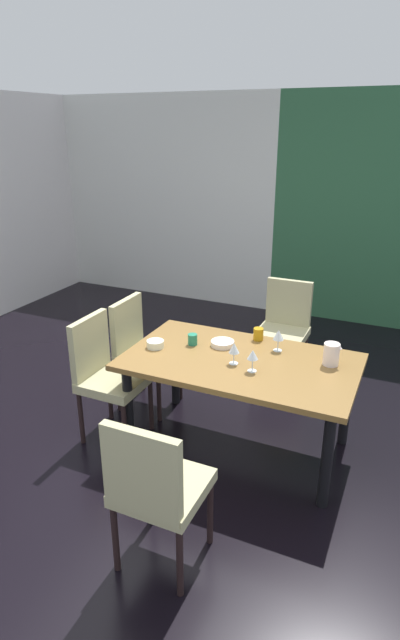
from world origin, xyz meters
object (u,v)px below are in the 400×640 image
at_px(pitcher_left, 331,354).
at_px(cup_center, 258,334).
at_px(chair_left_near, 105,371).
at_px(wine_glass_south, 234,349).
at_px(wine_glass_front, 278,335).
at_px(serving_bowl_right, 223,343).
at_px(chair_left_far, 141,346).
at_px(chair_head_near, 155,486).
at_px(wine_glass_rear, 253,355).
at_px(chair_head_far, 284,325).
at_px(serving_bowl_near_shelf, 155,344).
at_px(dining_table, 240,370).
at_px(cup_west, 193,339).

bearing_deg(pitcher_left, cup_center, 161.13).
bearing_deg(chair_left_near, wine_glass_south, 100.40).
distance_m(wine_glass_front, serving_bowl_right, 0.42).
distance_m(chair_left_far, cup_center, 1.01).
bearing_deg(pitcher_left, chair_head_near, -113.52).
bearing_deg(wine_glass_rear, chair_head_far, 96.00).
distance_m(chair_left_far, wine_glass_rear, 1.20).
xyz_separation_m(chair_head_near, chair_head_far, (0.00, 2.40, -0.00)).
height_order(serving_bowl_near_shelf, pitcher_left, pitcher_left).
distance_m(chair_left_far, serving_bowl_near_shelf, 0.50).
height_order(wine_glass_south, pitcher_left, pitcher_left).
distance_m(wine_glass_rear, pitcher_left, 0.55).
bearing_deg(wine_glass_front, serving_bowl_right, -167.51).
bearing_deg(chair_left_far, chair_head_far, 134.73).
relative_size(chair_left_near, cup_center, 10.06).
distance_m(wine_glass_rear, serving_bowl_near_shelf, 0.78).
bearing_deg(chair_head_near, chair_left_near, 135.19).
height_order(chair_left_far, chair_left_near, chair_left_near).
xyz_separation_m(wine_glass_south, pitcher_left, (0.61, 0.26, -0.03)).
height_order(dining_table, chair_head_far, chair_head_far).
xyz_separation_m(chair_head_near, chair_left_near, (-0.95, 0.95, 0.00)).
bearing_deg(serving_bowl_near_shelf, serving_bowl_right, 27.59).
height_order(chair_left_near, cup_west, chair_left_near).
distance_m(chair_head_far, wine_glass_south, 1.32).
relative_size(chair_left_near, wine_glass_front, 5.88).
distance_m(wine_glass_south, pitcher_left, 0.66).
xyz_separation_m(wine_glass_rear, cup_west, (-0.54, 0.23, -0.07)).
bearing_deg(dining_table, serving_bowl_right, 140.82).
xyz_separation_m(wine_glass_rear, serving_bowl_right, (-0.33, 0.30, -0.10)).
relative_size(chair_head_near, chair_head_far, 1.00).
bearing_deg(cup_west, chair_head_near, -72.85).
bearing_deg(chair_head_near, chair_left_far, 123.20).
distance_m(dining_table, chair_head_far, 1.21).
bearing_deg(chair_left_far, chair_head_near, 33.20).
xyz_separation_m(serving_bowl_right, cup_west, (-0.21, -0.07, 0.02)).
bearing_deg(wine_glass_front, wine_glass_rear, -99.25).
bearing_deg(wine_glass_rear, serving_bowl_near_shelf, 174.90).
relative_size(wine_glass_front, cup_center, 1.71).
bearing_deg(serving_bowl_right, wine_glass_front, 12.49).
xyz_separation_m(chair_left_far, wine_glass_south, (0.95, -0.33, 0.30)).
height_order(dining_table, chair_left_near, chair_left_near).
relative_size(dining_table, chair_head_far, 1.74).
height_order(chair_left_far, chair_head_far, chair_head_far).
distance_m(wine_glass_front, serving_bowl_near_shelf, 0.90).
distance_m(chair_head_near, cup_west, 1.37).
bearing_deg(chair_head_far, serving_bowl_right, 79.53).
bearing_deg(wine_glass_front, dining_table, -128.05).
distance_m(chair_head_far, serving_bowl_near_shelf, 1.43).
bearing_deg(chair_head_far, cup_west, 70.02).
xyz_separation_m(cup_west, pitcher_left, (1.00, 0.09, 0.04)).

